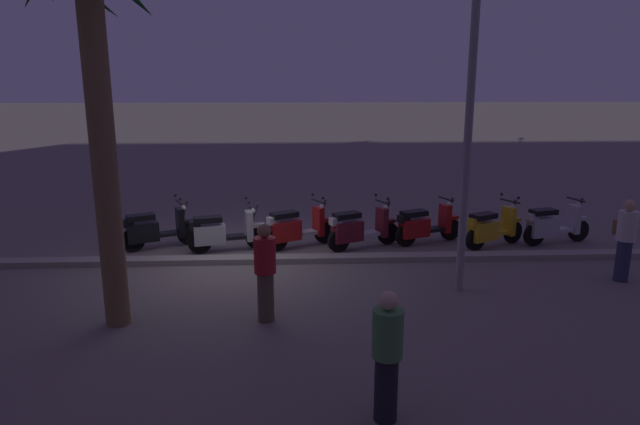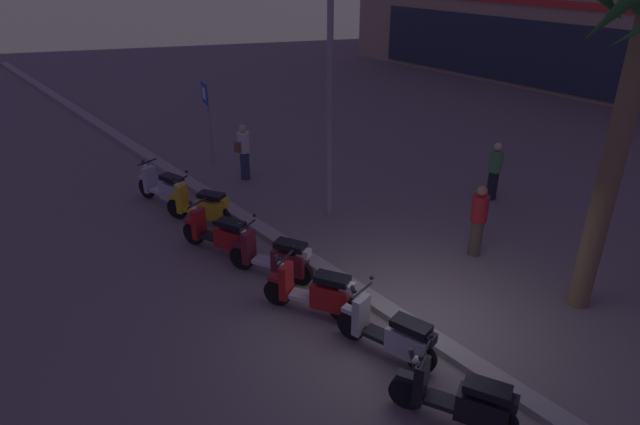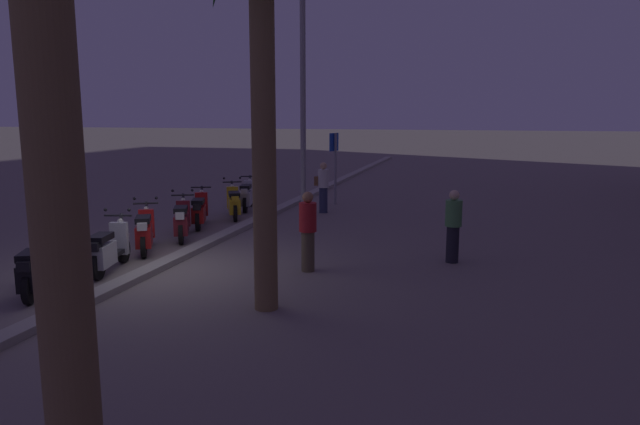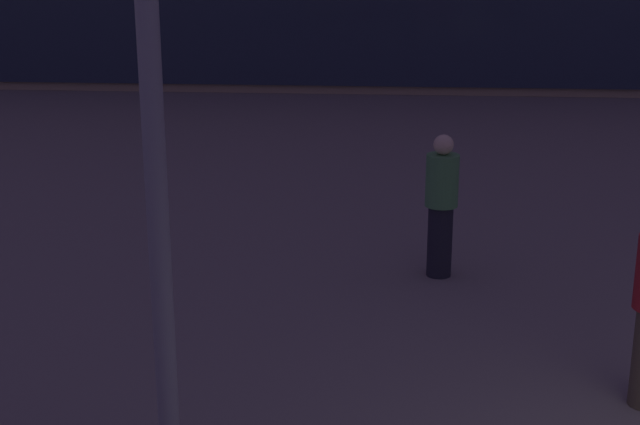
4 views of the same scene
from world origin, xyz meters
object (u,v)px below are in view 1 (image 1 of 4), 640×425
Objects in this scene: palm_tree_near_sign at (92,37)px; street_lamp at (473,48)px; scooter_silver_mid_rear at (222,232)px; scooter_red_last_in_row at (296,228)px; scooter_maroon_gap_after_mid at (358,229)px; pedestrian_by_palm_tree at (265,271)px; scooter_yellow_second_in_line at (491,228)px; scooter_red_mid_front at (424,225)px; pedestrian_window_shopping at (625,239)px; scooter_black_far_back at (155,230)px; pedestrian_strolling_near_curb at (387,354)px; scooter_silver_tail_end at (552,225)px.

street_lamp is at bearing -168.71° from palm_tree_near_sign.
palm_tree_near_sign is at bearing 72.48° from scooter_silver_mid_rear.
scooter_red_last_in_row is at bearing -125.57° from palm_tree_near_sign.
pedestrian_by_palm_tree reaches higher than scooter_maroon_gap_after_mid.
scooter_silver_mid_rear is at bearing 0.33° from scooter_yellow_second_in_line.
scooter_red_mid_front is at bearing -176.36° from scooter_red_last_in_row.
street_lamp is (-4.55, 2.56, 3.75)m from scooter_silver_mid_rear.
scooter_yellow_second_in_line is at bearing -119.99° from street_lamp.
scooter_red_mid_front is at bearing -39.41° from pedestrian_window_shopping.
street_lamp is at bearing -161.59° from pedestrian_by_palm_tree.
scooter_black_far_back is at bearing -56.00° from pedestrian_by_palm_tree.
pedestrian_window_shopping is (-1.71, 2.24, 0.38)m from scooter_yellow_second_in_line.
scooter_red_mid_front is at bearing -175.11° from scooter_silver_mid_rear.
palm_tree_near_sign is (5.76, 4.09, 3.82)m from scooter_red_mid_front.
street_lamp reaches higher than scooter_red_mid_front.
pedestrian_by_palm_tree is 1.04× the size of pedestrian_strolling_near_curb.
scooter_red_mid_front is at bearing -2.93° from scooter_silver_tail_end.
palm_tree_near_sign is 5.83m from street_lamp.
scooter_yellow_second_in_line reaches higher than scooter_silver_tail_end.
palm_tree_near_sign is (7.21, 3.73, 3.81)m from scooter_yellow_second_in_line.
pedestrian_by_palm_tree is (6.62, 1.49, -0.01)m from pedestrian_window_shopping.
scooter_black_far_back is at bearing -1.86° from scooter_yellow_second_in_line.
scooter_maroon_gap_after_mid is 4.22m from pedestrian_by_palm_tree.
pedestrian_strolling_near_curb is (0.44, 6.44, 0.32)m from scooter_maroon_gap_after_mid.
scooter_silver_tail_end is 0.30× the size of palm_tree_near_sign.
scooter_maroon_gap_after_mid and scooter_black_far_back have the same top height.
pedestrian_strolling_near_curb is (-3.75, 2.68, -3.47)m from palm_tree_near_sign.
palm_tree_near_sign is at bearing 9.48° from pedestrian_window_shopping.
scooter_yellow_second_in_line is 4.43m from scooter_red_last_in_row.
scooter_maroon_gap_after_mid is (4.54, 0.18, 0.01)m from scooter_silver_tail_end.
scooter_yellow_second_in_line is 0.23× the size of street_lamp.
scooter_silver_mid_rear is (1.62, 0.20, -0.02)m from scooter_red_last_in_row.
scooter_silver_tail_end is 2.48m from pedestrian_window_shopping.
pedestrian_window_shopping reaches higher than scooter_silver_tail_end.
pedestrian_window_shopping is at bearing -170.52° from palm_tree_near_sign.
pedestrian_window_shopping reaches higher than pedestrian_strolling_near_curb.
scooter_silver_tail_end is 4.54m from scooter_maroon_gap_after_mid.
scooter_red_mid_front is at bearing -13.86° from scooter_yellow_second_in_line.
scooter_silver_tail_end is 0.25× the size of street_lamp.
scooter_red_mid_front is 1.07× the size of pedestrian_by_palm_tree.
scooter_silver_tail_end is at bearing -172.23° from scooter_yellow_second_in_line.
street_lamp reaches higher than scooter_red_last_in_row.
scooter_silver_tail_end is 5.94m from scooter_red_last_in_row.
scooter_yellow_second_in_line is 2.85m from pedestrian_window_shopping.
scooter_maroon_gap_after_mid reaches higher than scooter_silver_tail_end.
scooter_red_last_in_row is 1.03× the size of pedestrian_by_palm_tree.
pedestrian_strolling_near_curb is (5.17, 4.17, -0.04)m from pedestrian_window_shopping.
scooter_silver_tail_end is 9.10m from scooter_black_far_back.
scooter_red_mid_front is 0.95× the size of scooter_silver_mid_rear.
scooter_black_far_back is (9.10, -0.04, -0.01)m from scooter_silver_tail_end.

